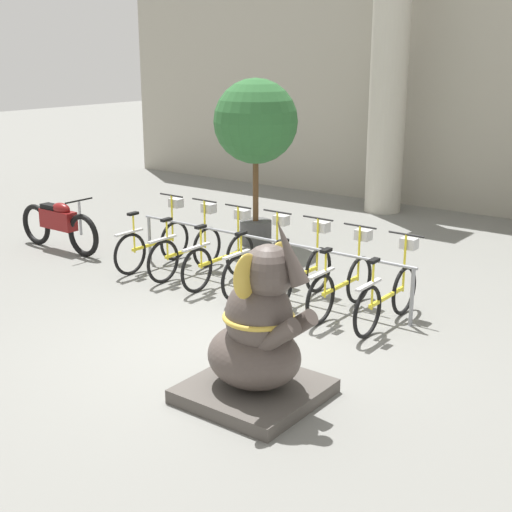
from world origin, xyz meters
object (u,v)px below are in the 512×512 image
object	(u,v)px
bicycle_1	(187,248)
bicycle_3	(260,264)
elephant_statue	(258,339)
potted_tree	(256,126)
bicycle_4	(301,272)
bicycle_5	(342,283)
bicycle_2	(221,256)
bicycle_6	(388,294)
motorcycle	(59,224)
bicycle_0	(155,242)

from	to	relation	value
bicycle_1	bicycle_3	bearing A→B (deg)	1.35
elephant_statue	potted_tree	size ratio (longest dim) A/B	0.66
bicycle_4	bicycle_5	bearing A→B (deg)	-3.44
bicycle_4	bicycle_2	bearing A→B (deg)	-177.24
bicycle_1	bicycle_3	size ratio (longest dim) A/B	1.00
bicycle_1	bicycle_6	world-z (taller)	same
bicycle_3	bicycle_5	distance (m)	1.36
bicycle_4	motorcycle	size ratio (longest dim) A/B	0.82
bicycle_3	bicycle_2	bearing A→B (deg)	-175.67
bicycle_1	potted_tree	xyz separation A→B (m)	(-0.25, 2.05, 1.65)
bicycle_1	elephant_statue	world-z (taller)	elephant_statue
bicycle_5	bicycle_1	bearing A→B (deg)	-179.88
bicycle_6	potted_tree	xyz separation A→B (m)	(-3.65, 2.08, 1.65)
bicycle_5	elephant_statue	bearing A→B (deg)	-77.35
bicycle_2	potted_tree	bearing A→B (deg)	114.20
bicycle_6	elephant_statue	size ratio (longest dim) A/B	0.87
bicycle_3	bicycle_6	xyz separation A→B (m)	(2.04, -0.06, 0.00)
motorcycle	bicycle_2	bearing A→B (deg)	5.32
bicycle_1	bicycle_2	size ratio (longest dim) A/B	1.00
bicycle_4	bicycle_5	xyz separation A→B (m)	(0.68, -0.04, 0.00)
bicycle_0	bicycle_1	size ratio (longest dim) A/B	1.00
bicycle_0	elephant_statue	bearing A→B (deg)	-32.84
bicycle_0	bicycle_3	size ratio (longest dim) A/B	1.00
bicycle_3	bicycle_0	bearing A→B (deg)	-178.57
bicycle_3	potted_tree	xyz separation A→B (m)	(-1.61, 2.02, 1.65)
bicycle_2	bicycle_4	distance (m)	1.36
bicycle_5	bicycle_6	bearing A→B (deg)	-3.04
bicycle_5	motorcycle	bearing A→B (deg)	-176.43
bicycle_2	motorcycle	distance (m)	3.34
bicycle_4	bicycle_6	bearing A→B (deg)	-3.24
bicycle_1	motorcycle	world-z (taller)	bicycle_1
bicycle_3	bicycle_4	size ratio (longest dim) A/B	1.00
potted_tree	bicycle_5	bearing A→B (deg)	-34.54
bicycle_2	bicycle_3	distance (m)	0.68
bicycle_1	potted_tree	bearing A→B (deg)	96.95
motorcycle	potted_tree	bearing A→B (deg)	44.78
bicycle_1	motorcycle	xyz separation A→B (m)	(-2.65, -0.33, 0.06)
bicycle_0	bicycle_6	xyz separation A→B (m)	(4.08, -0.01, 0.00)
bicycle_4	bicycle_5	size ratio (longest dim) A/B	1.00
bicycle_0	bicycle_4	xyz separation A→B (m)	(2.72, 0.07, 0.00)
bicycle_0	bicycle_2	bearing A→B (deg)	-0.02
bicycle_6	motorcycle	size ratio (longest dim) A/B	0.82
bicycle_5	bicycle_6	world-z (taller)	same
bicycle_0	bicycle_2	world-z (taller)	same
bicycle_5	bicycle_3	bearing A→B (deg)	178.88
bicycle_4	potted_tree	distance (m)	3.46
bicycle_0	bicycle_4	bearing A→B (deg)	1.37
bicycle_1	bicycle_5	world-z (taller)	same
bicycle_3	bicycle_4	world-z (taller)	same
bicycle_3	bicycle_5	size ratio (longest dim) A/B	1.00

